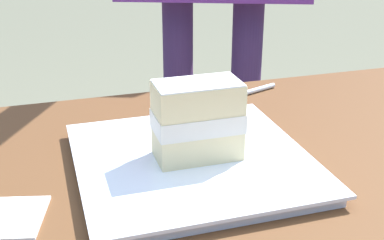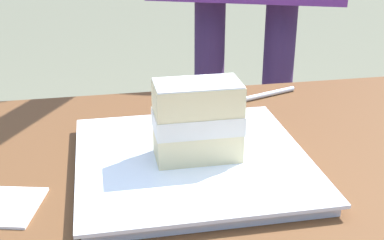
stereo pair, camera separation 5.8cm
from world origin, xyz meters
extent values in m
cube|color=white|center=(0.14, -0.27, 0.75)|extent=(0.25, 0.25, 0.01)
cube|color=white|center=(0.14, -0.27, 0.76)|extent=(0.26, 0.26, 0.00)
cube|color=beige|center=(0.13, -0.27, 0.78)|extent=(0.10, 0.05, 0.03)
cube|color=white|center=(0.13, -0.27, 0.81)|extent=(0.10, 0.05, 0.02)
sphere|color=#B21923|center=(0.13, -0.29, 0.81)|extent=(0.02, 0.02, 0.02)
sphere|color=#B21923|center=(0.13, -0.29, 0.81)|extent=(0.01, 0.01, 0.01)
cube|color=beige|center=(0.13, -0.27, 0.83)|extent=(0.10, 0.05, 0.03)
cube|color=white|center=(0.13, -0.27, 0.85)|extent=(0.09, 0.05, 0.00)
cylinder|color=silver|center=(-0.01, -0.47, 0.75)|extent=(0.13, 0.06, 0.01)
cube|color=silver|center=(0.07, -0.44, 0.75)|extent=(0.04, 0.03, 0.01)
cylinder|color=#452855|center=(-0.04, -0.97, 0.41)|extent=(0.08, 0.08, 0.82)
cylinder|color=#452855|center=(-0.20, -0.91, 0.41)|extent=(0.08, 0.08, 0.82)
camera|label=1|loc=(0.29, 0.24, 1.03)|focal=48.50mm
camera|label=2|loc=(0.24, 0.25, 1.03)|focal=48.50mm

